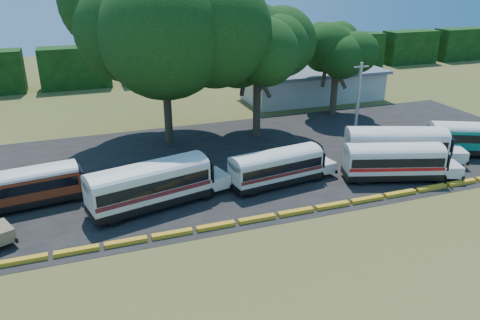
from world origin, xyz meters
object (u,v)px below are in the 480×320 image
object	(u,v)px
bus_red	(28,185)
bus_cream_west	(152,183)
bus_white_red	(395,160)
bus_teal	(476,137)
tree_west	(162,11)

from	to	relation	value
bus_red	bus_cream_west	size ratio (longest dim) A/B	0.85
bus_cream_west	bus_white_red	size ratio (longest dim) A/B	1.12
bus_teal	bus_white_red	bearing A→B (deg)	-143.90
bus_white_red	bus_red	bearing A→B (deg)	-172.90
bus_red	bus_teal	bearing A→B (deg)	-12.39
bus_red	bus_white_red	distance (m)	28.76
bus_white_red	tree_west	distance (m)	24.71
tree_west	bus_cream_west	bearing A→B (deg)	-106.43
bus_red	bus_cream_west	distance (m)	9.12
bus_white_red	tree_west	world-z (taller)	tree_west
bus_white_red	tree_west	size ratio (longest dim) A/B	0.54
bus_cream_west	tree_west	world-z (taller)	tree_west
bus_red	bus_white_red	bearing A→B (deg)	-18.30
bus_cream_west	bus_white_red	distance (m)	19.88
bus_cream_west	bus_teal	distance (m)	30.46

